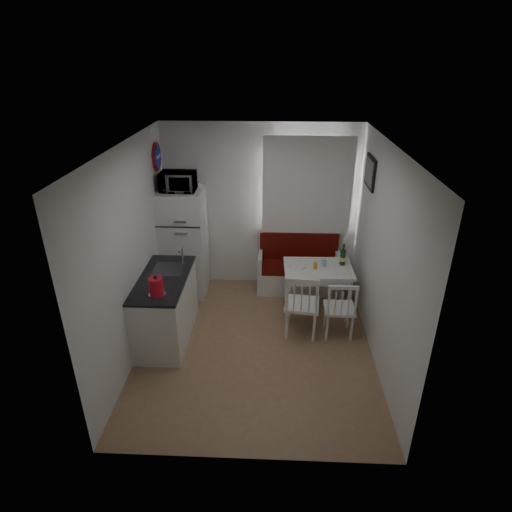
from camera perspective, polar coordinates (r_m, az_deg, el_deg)
The scene contains 22 objects.
floor at distance 5.78m, azimuth -0.03°, elevation -11.75°, with size 3.00×3.50×0.02m, color #946A4E.
ceiling at distance 4.67m, azimuth -0.04°, elevation 14.41°, with size 3.00×3.50×0.02m, color white.
wall_back at distance 6.71m, azimuth 0.65°, elevation 6.46°, with size 3.00×0.02×2.60m, color white.
wall_front at distance 3.60m, azimuth -1.33°, elevation -12.34°, with size 3.00×0.02×2.60m, color white.
wall_left at distance 5.37m, azimuth -16.25°, elevation 0.24°, with size 0.02×3.50×2.60m, color white.
wall_right at distance 5.25m, azimuth 16.56°, elevation -0.40°, with size 0.02×3.50×2.60m, color white.
window at distance 6.59m, azimuth 6.82°, elevation 8.91°, with size 1.22×0.06×1.47m, color white.
curtain at distance 6.51m, azimuth 6.88°, elevation 9.15°, with size 1.35×0.02×1.50m, color white.
kitchen_counter at distance 5.81m, azimuth -11.94°, elevation -6.68°, with size 0.62×1.32×1.16m.
wall_sign at distance 6.40m, azimuth -13.01°, elevation 12.80°, with size 0.40×0.40×0.03m, color #1B2BA4.
picture_frame at distance 6.00m, azimuth 14.95°, elevation 10.74°, with size 0.04×0.52×0.42m, color black.
bench at distance 6.89m, azimuth 5.66°, elevation -2.11°, with size 1.30×0.50×0.93m.
dining_table at distance 6.19m, azimuth 8.26°, elevation -2.17°, with size 0.98×0.70×0.73m.
chair_left at distance 5.62m, azimuth 6.25°, elevation -5.84°, with size 0.49×0.47×0.51m.
chair_right at distance 5.72m, azimuth 11.25°, elevation -6.36°, with size 0.40×0.38×0.46m.
fridge at distance 6.70m, azimuth -9.62°, elevation 1.81°, with size 0.67×0.67×1.68m, color white.
microwave at distance 6.32m, azimuth -10.37°, elevation 9.74°, with size 0.50×0.34×0.28m, color white.
kettle at distance 5.13m, azimuth -13.16°, elevation -3.99°, with size 0.20×0.20×0.26m, color red.
wine_bottle at distance 6.22m, azimuth 11.53°, elevation 0.18°, with size 0.08×0.08×0.32m, color #133D20, non-canonical shape.
drinking_glass_orange at distance 6.08m, azimuth 7.91°, elevation -1.30°, with size 0.06×0.06×0.10m, color gold.
drinking_glass_blue at distance 6.19m, azimuth 9.03°, elevation -0.86°, with size 0.06×0.06×0.11m, color #89CCE9.
plate at distance 6.15m, azimuth 5.51°, elevation -1.28°, with size 0.25×0.25×0.02m, color white.
Camera 1 is at (0.21, -4.57, 3.53)m, focal length 30.00 mm.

